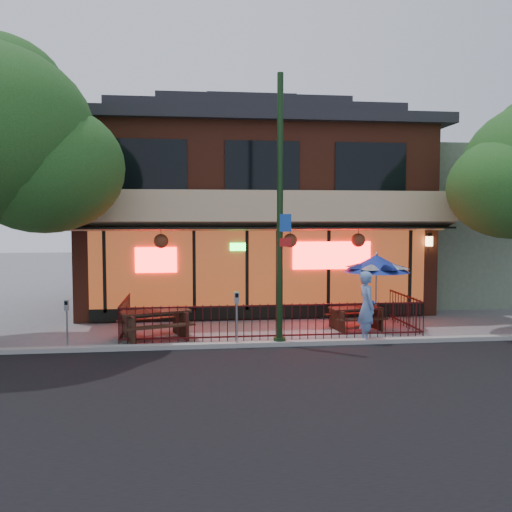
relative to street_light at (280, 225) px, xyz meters
The scene contains 13 objects.
ground 3.17m from the street_light, 90.34° to the left, with size 80.00×80.00×0.00m, color gray.
asphalt_street 6.42m from the street_light, 90.02° to the right, with size 80.00×11.00×0.00m, color black.
curb 3.09m from the street_light, 91.40° to the right, with size 80.00×0.25×0.12m, color #999993.
restaurant_building 7.58m from the street_light, 90.02° to the left, with size 12.96×9.49×8.05m.
neighbor_building 12.11m from the street_light, 42.01° to the left, with size 6.00×7.00×6.00m, color gray.
patio_fence 2.68m from the street_light, 90.15° to the left, with size 8.44×2.62×1.00m.
street_light is the anchor object (origin of this frame).
picnic_table_left 4.35m from the street_light, 161.45° to the left, with size 2.21×1.94×0.79m.
picnic_table_right 4.14m from the street_light, 34.11° to the left, with size 1.68×1.37×0.66m.
patio_umbrella 4.06m from the street_light, 31.57° to the left, with size 2.00×1.99×2.28m.
pedestrian 3.22m from the street_light, ahead, with size 0.70×0.46×1.91m, color #648AC8.
parking_meter_near 2.46m from the street_light, behind, with size 0.13×0.11×1.43m.
parking_meter_far 5.84m from the street_light, behind, with size 0.12×0.11×1.29m.
Camera 1 is at (-2.25, -14.22, 3.32)m, focal length 38.00 mm.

